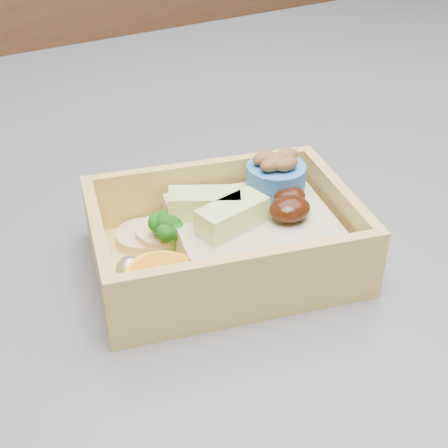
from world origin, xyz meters
TOP-DOWN VIEW (x-y plane):
  - island at (0.00, -0.10)m, footprint 1.24×0.84m
  - bento_box at (-0.17, -0.22)m, footprint 0.20×0.17m

SIDE VIEW (x-z plane):
  - island at x=0.00m, z-range 0.00..0.92m
  - bento_box at x=-0.17m, z-range 0.91..0.98m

